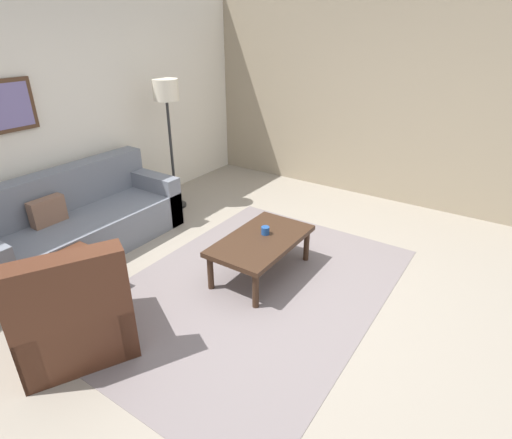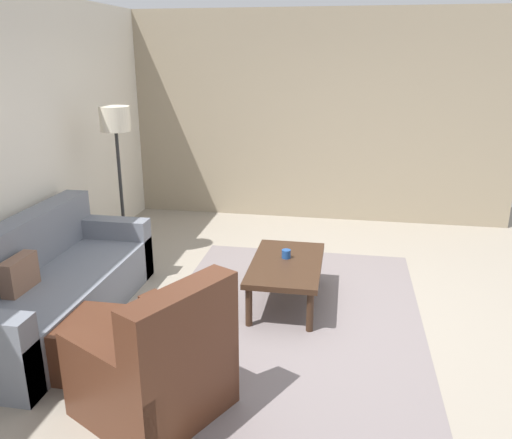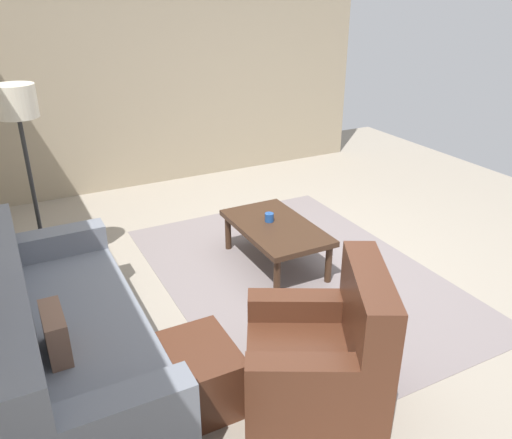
{
  "view_description": "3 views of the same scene",
  "coord_description": "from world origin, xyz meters",
  "px_view_note": "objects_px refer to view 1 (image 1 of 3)",
  "views": [
    {
      "loc": [
        -2.69,
        -1.84,
        2.33
      ],
      "look_at": [
        0.24,
        0.12,
        0.62
      ],
      "focal_mm": 28.53,
      "sensor_mm": 36.0,
      "label": 1
    },
    {
      "loc": [
        -4.06,
        -0.41,
        2.24
      ],
      "look_at": [
        0.11,
        0.33,
        0.86
      ],
      "focal_mm": 36.01,
      "sensor_mm": 36.0,
      "label": 2
    },
    {
      "loc": [
        -3.42,
        2.2,
        2.41
      ],
      "look_at": [
        0.09,
        0.38,
        0.6
      ],
      "focal_mm": 36.14,
      "sensor_mm": 36.0,
      "label": 3
    }
  ],
  "objects_px": {
    "cup": "(265,231)",
    "couch_main": "(76,224)",
    "armchair_leather": "(74,317)",
    "coffee_table": "(261,243)",
    "ottoman": "(66,275)",
    "lamp_standing": "(167,104)"
  },
  "relations": [
    {
      "from": "ottoman",
      "to": "coffee_table",
      "type": "xyz_separation_m",
      "value": [
        1.3,
        -1.34,
        0.16
      ]
    },
    {
      "from": "couch_main",
      "to": "ottoman",
      "type": "distance_m",
      "value": 0.91
    },
    {
      "from": "ottoman",
      "to": "lamp_standing",
      "type": "bearing_deg",
      "value": 15.94
    },
    {
      "from": "armchair_leather",
      "to": "coffee_table",
      "type": "relative_size",
      "value": 0.98
    },
    {
      "from": "cup",
      "to": "lamp_standing",
      "type": "xyz_separation_m",
      "value": [
        0.67,
        1.91,
        0.96
      ]
    },
    {
      "from": "couch_main",
      "to": "lamp_standing",
      "type": "relative_size",
      "value": 1.31
    },
    {
      "from": "ottoman",
      "to": "lamp_standing",
      "type": "xyz_separation_m",
      "value": [
        2.07,
        0.59,
        1.21
      ]
    },
    {
      "from": "coffee_table",
      "to": "cup",
      "type": "bearing_deg",
      "value": 8.97
    },
    {
      "from": "cup",
      "to": "ottoman",
      "type": "bearing_deg",
      "value": 136.65
    },
    {
      "from": "armchair_leather",
      "to": "ottoman",
      "type": "relative_size",
      "value": 1.93
    },
    {
      "from": "armchair_leather",
      "to": "coffee_table",
      "type": "xyz_separation_m",
      "value": [
        1.69,
        -0.61,
        0.05
      ]
    },
    {
      "from": "cup",
      "to": "coffee_table",
      "type": "bearing_deg",
      "value": -171.03
    },
    {
      "from": "ottoman",
      "to": "lamp_standing",
      "type": "height_order",
      "value": "lamp_standing"
    },
    {
      "from": "ottoman",
      "to": "cup",
      "type": "xyz_separation_m",
      "value": [
        1.4,
        -1.32,
        0.25
      ]
    },
    {
      "from": "armchair_leather",
      "to": "cup",
      "type": "bearing_deg",
      "value": -18.29
    },
    {
      "from": "cup",
      "to": "couch_main",
      "type": "bearing_deg",
      "value": 111.77
    },
    {
      "from": "ottoman",
      "to": "couch_main",
      "type": "bearing_deg",
      "value": 48.73
    },
    {
      "from": "lamp_standing",
      "to": "ottoman",
      "type": "bearing_deg",
      "value": -164.06
    },
    {
      "from": "armchair_leather",
      "to": "ottoman",
      "type": "xyz_separation_m",
      "value": [
        0.39,
        0.73,
        -0.11
      ]
    },
    {
      "from": "couch_main",
      "to": "ottoman",
      "type": "xyz_separation_m",
      "value": [
        -0.6,
        -0.68,
        -0.1
      ]
    },
    {
      "from": "lamp_standing",
      "to": "couch_main",
      "type": "bearing_deg",
      "value": 176.43
    },
    {
      "from": "armchair_leather",
      "to": "lamp_standing",
      "type": "relative_size",
      "value": 0.63
    }
  ]
}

